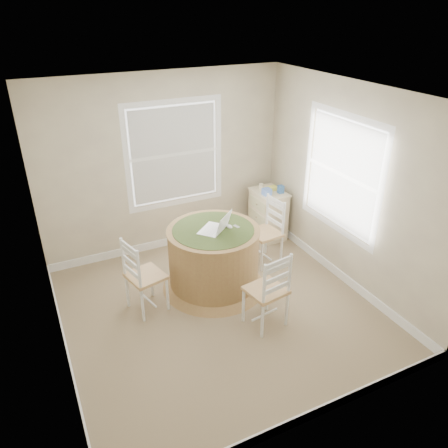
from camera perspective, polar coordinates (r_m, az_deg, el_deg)
room at (r=4.99m, az=0.17°, el=2.24°), size 3.64×3.64×2.64m
round_table at (r=5.65m, az=-1.38°, el=-4.20°), size 1.36×1.36×0.85m
chair_left at (r=5.33m, az=-10.20°, el=-6.65°), size 0.49×0.50×0.95m
chair_near at (r=5.03m, az=5.50°, el=-8.54°), size 0.48×0.46×0.95m
chair_right at (r=6.19m, az=5.32°, el=-1.15°), size 0.44×0.46×0.95m
laptop at (r=5.42m, az=-1.16°, el=-0.53°), size 0.49×0.49×0.26m
mouse at (r=5.51m, az=0.71°, el=-0.33°), size 0.09×0.12×0.04m
phone at (r=5.52m, az=1.64°, el=-0.36°), size 0.07×0.10×0.02m
keys at (r=5.61m, az=0.27°, el=0.16°), size 0.07×0.06×0.02m
corner_chest at (r=6.92m, az=5.77°, el=1.29°), size 0.44×0.59×0.78m
tissue_box at (r=6.62m, az=5.60°, el=4.21°), size 0.12×0.12×0.10m
box_yellow at (r=6.80m, az=6.27°, el=4.66°), size 0.15×0.10×0.06m
box_blue at (r=6.71m, az=7.43°, el=4.52°), size 0.08×0.08×0.12m
cup_cream at (r=6.82m, az=4.87°, el=4.90°), size 0.07×0.07×0.09m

